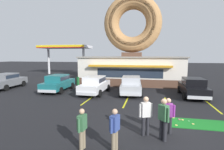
{
  "coord_description": "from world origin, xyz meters",
  "views": [
    {
      "loc": [
        -0.66,
        -8.02,
        3.5
      ],
      "look_at": [
        -3.39,
        5.0,
        2.0
      ],
      "focal_mm": 28.0,
      "sensor_mm": 36.0,
      "label": 1
    }
  ],
  "objects_px": {
    "pedestrian_beanie_man": "(168,114)",
    "car_silver": "(131,84)",
    "car_grey": "(7,80)",
    "trash_bin": "(79,81)",
    "golf_ball": "(189,121)",
    "pedestrian_clipboard_woman": "(82,127)",
    "car_black": "(193,87)",
    "car_white": "(95,84)",
    "pedestrian_hooded_kid": "(146,114)",
    "pedestrian_leather_jacket_man": "(163,117)",
    "pedestrian_blue_sweater_man": "(115,128)",
    "car_teal": "(58,82)"
  },
  "relations": [
    {
      "from": "golf_ball",
      "to": "pedestrian_clipboard_woman",
      "type": "bearing_deg",
      "value": -140.76
    },
    {
      "from": "car_silver",
      "to": "pedestrian_beanie_man",
      "type": "bearing_deg",
      "value": -72.97
    },
    {
      "from": "car_silver",
      "to": "car_grey",
      "type": "xyz_separation_m",
      "value": [
        -13.16,
        -0.08,
        0.0
      ]
    },
    {
      "from": "car_silver",
      "to": "trash_bin",
      "type": "relative_size",
      "value": 4.8
    },
    {
      "from": "car_grey",
      "to": "car_black",
      "type": "bearing_deg",
      "value": 0.09
    },
    {
      "from": "pedestrian_beanie_man",
      "to": "trash_bin",
      "type": "bearing_deg",
      "value": 128.19
    },
    {
      "from": "car_black",
      "to": "pedestrian_hooded_kid",
      "type": "xyz_separation_m",
      "value": [
        -3.81,
        -8.21,
        0.1
      ]
    },
    {
      "from": "golf_ball",
      "to": "car_black",
      "type": "height_order",
      "value": "car_black"
    },
    {
      "from": "car_grey",
      "to": "car_silver",
      "type": "bearing_deg",
      "value": 0.35
    },
    {
      "from": "pedestrian_hooded_kid",
      "to": "pedestrian_clipboard_woman",
      "type": "height_order",
      "value": "pedestrian_hooded_kid"
    },
    {
      "from": "pedestrian_beanie_man",
      "to": "car_silver",
      "type": "bearing_deg",
      "value": 107.03
    },
    {
      "from": "car_black",
      "to": "pedestrian_beanie_man",
      "type": "height_order",
      "value": "pedestrian_beanie_man"
    },
    {
      "from": "trash_bin",
      "to": "car_silver",
      "type": "bearing_deg",
      "value": -28.23
    },
    {
      "from": "car_white",
      "to": "pedestrian_blue_sweater_man",
      "type": "distance_m",
      "value": 9.91
    },
    {
      "from": "car_white",
      "to": "pedestrian_leather_jacket_man",
      "type": "bearing_deg",
      "value": -55.88
    },
    {
      "from": "car_black",
      "to": "pedestrian_beanie_man",
      "type": "relative_size",
      "value": 2.82
    },
    {
      "from": "car_black",
      "to": "pedestrian_hooded_kid",
      "type": "distance_m",
      "value": 9.06
    },
    {
      "from": "car_white",
      "to": "pedestrian_leather_jacket_man",
      "type": "xyz_separation_m",
      "value": [
        5.44,
        -8.03,
        0.11
      ]
    },
    {
      "from": "car_grey",
      "to": "trash_bin",
      "type": "relative_size",
      "value": 4.8
    },
    {
      "from": "car_grey",
      "to": "pedestrian_beanie_man",
      "type": "distance_m",
      "value": 17.42
    },
    {
      "from": "car_grey",
      "to": "pedestrian_beanie_man",
      "type": "relative_size",
      "value": 2.88
    },
    {
      "from": "car_white",
      "to": "pedestrian_hooded_kid",
      "type": "distance_m",
      "value": 9.04
    },
    {
      "from": "car_silver",
      "to": "pedestrian_leather_jacket_man",
      "type": "distance_m",
      "value": 8.86
    },
    {
      "from": "car_silver",
      "to": "pedestrian_hooded_kid",
      "type": "distance_m",
      "value": 8.39
    },
    {
      "from": "car_silver",
      "to": "pedestrian_leather_jacket_man",
      "type": "xyz_separation_m",
      "value": [
        2.16,
        -8.59,
        0.11
      ]
    },
    {
      "from": "pedestrian_blue_sweater_man",
      "to": "pedestrian_hooded_kid",
      "type": "bearing_deg",
      "value": 54.35
    },
    {
      "from": "golf_ball",
      "to": "car_black",
      "type": "bearing_deg",
      "value": 75.64
    },
    {
      "from": "car_teal",
      "to": "car_black",
      "type": "relative_size",
      "value": 1.01
    },
    {
      "from": "car_silver",
      "to": "pedestrian_clipboard_woman",
      "type": "relative_size",
      "value": 3.0
    },
    {
      "from": "golf_ball",
      "to": "trash_bin",
      "type": "bearing_deg",
      "value": 136.39
    },
    {
      "from": "golf_ball",
      "to": "car_grey",
      "type": "xyz_separation_m",
      "value": [
        -16.83,
        6.14,
        0.82
      ]
    },
    {
      "from": "car_black",
      "to": "pedestrian_hooded_kid",
      "type": "relative_size",
      "value": 2.64
    },
    {
      "from": "car_grey",
      "to": "car_teal",
      "type": "xyz_separation_m",
      "value": [
        6.0,
        -0.13,
        0.0
      ]
    },
    {
      "from": "pedestrian_clipboard_woman",
      "to": "trash_bin",
      "type": "distance_m",
      "value": 14.58
    },
    {
      "from": "car_white",
      "to": "car_silver",
      "type": "relative_size",
      "value": 0.99
    },
    {
      "from": "car_white",
      "to": "pedestrian_hooded_kid",
      "type": "bearing_deg",
      "value": -58.51
    },
    {
      "from": "golf_ball",
      "to": "pedestrian_clipboard_woman",
      "type": "xyz_separation_m",
      "value": [
        -4.51,
        -3.69,
        0.8
      ]
    },
    {
      "from": "car_silver",
      "to": "trash_bin",
      "type": "bearing_deg",
      "value": 151.77
    },
    {
      "from": "car_white",
      "to": "pedestrian_clipboard_woman",
      "type": "bearing_deg",
      "value": -75.35
    },
    {
      "from": "car_grey",
      "to": "pedestrian_clipboard_woman",
      "type": "xyz_separation_m",
      "value": [
        12.32,
        -9.82,
        -0.02
      ]
    },
    {
      "from": "car_white",
      "to": "pedestrian_beanie_man",
      "type": "xyz_separation_m",
      "value": [
        5.7,
        -7.32,
        0.02
      ]
    },
    {
      "from": "car_white",
      "to": "pedestrian_clipboard_woman",
      "type": "xyz_separation_m",
      "value": [
        2.44,
        -9.35,
        -0.02
      ]
    },
    {
      "from": "car_white",
      "to": "trash_bin",
      "type": "xyz_separation_m",
      "value": [
        -3.26,
        4.07,
        -0.37
      ]
    },
    {
      "from": "pedestrian_blue_sweater_man",
      "to": "pedestrian_hooded_kid",
      "type": "relative_size",
      "value": 0.92
    },
    {
      "from": "car_grey",
      "to": "car_teal",
      "type": "distance_m",
      "value": 6.0
    },
    {
      "from": "car_silver",
      "to": "pedestrian_blue_sweater_man",
      "type": "xyz_separation_m",
      "value": [
        0.36,
        -9.77,
        0.0
      ]
    },
    {
      "from": "car_white",
      "to": "car_black",
      "type": "bearing_deg",
      "value": 3.38
    },
    {
      "from": "golf_ball",
      "to": "pedestrian_hooded_kid",
      "type": "distance_m",
      "value": 3.17
    },
    {
      "from": "car_white",
      "to": "pedestrian_hooded_kid",
      "type": "relative_size",
      "value": 2.66
    },
    {
      "from": "pedestrian_hooded_kid",
      "to": "car_black",
      "type": "bearing_deg",
      "value": 65.12
    }
  ]
}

